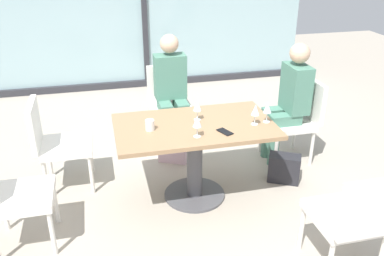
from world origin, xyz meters
TOP-DOWN VIEW (x-y plane):
  - ground_plane at (0.00, 0.00)m, footprint 12.00×12.00m
  - window_wall_backdrop at (0.00, 3.20)m, footprint 5.03×0.10m
  - dining_table_main at (0.00, 0.00)m, footprint 1.37×0.80m
  - chair_near_window at (0.00, 1.18)m, footprint 0.46×0.51m
  - chair_far_right at (1.21, 0.46)m, footprint 0.50×0.46m
  - chair_front_right at (0.82, -1.18)m, footprint 0.46×0.50m
  - chair_far_left at (-1.21, 0.46)m, footprint 0.50×0.46m
  - chair_side_end at (-1.51, -0.31)m, footprint 0.50×0.46m
  - person_near_window at (-0.00, 1.07)m, footprint 0.34×0.39m
  - person_far_right at (1.11, 0.46)m, footprint 0.39×0.34m
  - wine_glass_0 at (0.04, 0.09)m, footprint 0.07×0.07m
  - wine_glass_1 at (-0.04, -0.23)m, footprint 0.07×0.07m
  - wine_glass_2 at (0.50, -0.12)m, footprint 0.07×0.07m
  - wine_glass_3 at (0.62, -0.09)m, footprint 0.07×0.07m
  - coffee_cup at (-0.39, -0.02)m, footprint 0.08×0.08m
  - cell_phone_on_table at (0.21, -0.21)m, footprint 0.12×0.16m
  - handbag_0 at (-0.06, 0.70)m, footprint 0.34×0.27m
  - handbag_1 at (0.91, 0.05)m, footprint 0.34×0.28m

SIDE VIEW (x-z plane):
  - ground_plane at x=0.00m, z-range 0.00..0.00m
  - handbag_0 at x=-0.06m, z-range 0.00..0.28m
  - handbag_1 at x=0.91m, z-range 0.00..0.28m
  - chair_near_window at x=0.00m, z-range 0.06..0.93m
  - chair_far_right at x=1.21m, z-range 0.06..0.93m
  - chair_front_right at x=0.82m, z-range 0.06..0.93m
  - chair_far_left at x=-1.21m, z-range 0.06..0.93m
  - chair_side_end at x=-1.51m, z-range 0.06..0.93m
  - dining_table_main at x=0.00m, z-range 0.18..0.91m
  - person_near_window at x=0.00m, z-range 0.07..1.33m
  - person_far_right at x=1.11m, z-range 0.07..1.33m
  - cell_phone_on_table at x=0.21m, z-range 0.73..0.74m
  - coffee_cup at x=-0.39m, z-range 0.73..0.82m
  - wine_glass_0 at x=0.04m, z-range 0.77..0.95m
  - wine_glass_1 at x=-0.04m, z-range 0.77..0.95m
  - wine_glass_2 at x=0.50m, z-range 0.77..0.95m
  - wine_glass_3 at x=0.62m, z-range 0.77..0.95m
  - window_wall_backdrop at x=0.00m, z-range -0.14..2.56m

